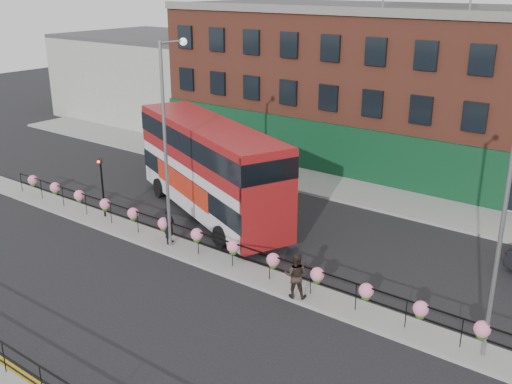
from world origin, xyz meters
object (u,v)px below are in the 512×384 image
Objects in this scene: pedestrian_b at (296,275)px; pedestrian_a at (169,225)px; lamp_column_east at (507,204)px; double_decker_bus at (210,160)px; lamp_column_west at (168,129)px.

pedestrian_a is at bearing -30.22° from pedestrian_b.
lamp_column_east is (7.12, 0.81, 4.38)m from pedestrian_b.
pedestrian_b reaches higher than pedestrian_a.
double_decker_bus is at bearing -7.85° from pedestrian_a.
double_decker_bus is 4.95m from lamp_column_west.
pedestrian_b is (8.54, -4.73, -2.00)m from double_decker_bus.
lamp_column_west is (1.20, -4.03, 2.62)m from double_decker_bus.
double_decker_bus is 1.34× the size of lamp_column_west.
lamp_column_east is (14.47, 0.10, -0.24)m from lamp_column_west.
pedestrian_b is 0.21× the size of lamp_column_east.
double_decker_bus is 1.40× the size of lamp_column_east.
lamp_column_west is (-7.34, 0.71, 4.62)m from pedestrian_b.
lamp_column_west is (0.18, 0.07, 4.66)m from pedestrian_a.
lamp_column_west is 14.47m from lamp_column_east.
lamp_column_west reaches higher than lamp_column_east.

